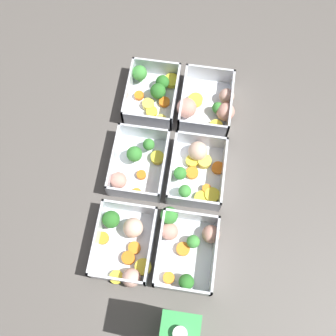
{
  "coord_description": "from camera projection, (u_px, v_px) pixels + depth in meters",
  "views": [
    {
      "loc": [
        0.32,
        0.05,
        0.88
      ],
      "look_at": [
        0.0,
        0.0,
        0.02
      ],
      "focal_mm": 42.0,
      "sensor_mm": 36.0,
      "label": 1
    }
  ],
  "objects": [
    {
      "name": "ground_plane",
      "position": [
        168.0,
        171.0,
        0.94
      ],
      "size": [
        4.0,
        4.0,
        0.0
      ],
      "primitive_type": "plane",
      "color": "#56514C"
    },
    {
      "name": "container_far_center",
      "position": [
        197.0,
        170.0,
        0.92
      ],
      "size": [
        0.17,
        0.13,
        0.06
      ],
      "color": "silver",
      "rests_on": "ground_plane"
    },
    {
      "name": "container_far_left",
      "position": [
        208.0,
        105.0,
        0.98
      ],
      "size": [
        0.16,
        0.16,
        0.06
      ],
      "color": "silver",
      "rests_on": "ground_plane"
    },
    {
      "name": "container_far_right",
      "position": [
        185.0,
        245.0,
        0.85
      ],
      "size": [
        0.17,
        0.14,
        0.06
      ],
      "color": "silver",
      "rests_on": "ground_plane"
    },
    {
      "name": "container_near_center",
      "position": [
        137.0,
        164.0,
        0.92
      ],
      "size": [
        0.16,
        0.13,
        0.06
      ],
      "color": "silver",
      "rests_on": "ground_plane"
    },
    {
      "name": "container_near_left",
      "position": [
        153.0,
        92.0,
        0.99
      ],
      "size": [
        0.17,
        0.13,
        0.06
      ],
      "color": "silver",
      "rests_on": "ground_plane"
    },
    {
      "name": "container_near_right",
      "position": [
        126.0,
        244.0,
        0.85
      ],
      "size": [
        0.18,
        0.14,
        0.06
      ],
      "color": "silver",
      "rests_on": "ground_plane"
    },
    {
      "name": "juice_carton",
      "position": [
        178.0,
        332.0,
        0.72
      ],
      "size": [
        0.07,
        0.07,
        0.2
      ],
      "color": "green",
      "rests_on": "ground_plane"
    }
  ]
}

